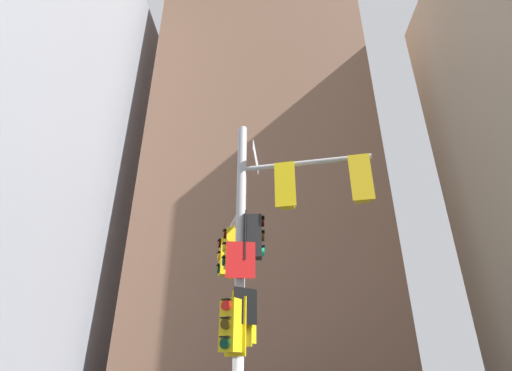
{
  "coord_description": "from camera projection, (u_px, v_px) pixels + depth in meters",
  "views": [
    {
      "loc": [
        0.73,
        -8.2,
        2.32
      ],
      "look_at": [
        0.36,
        -0.12,
        6.27
      ],
      "focal_mm": 26.36,
      "sensor_mm": 36.0,
      "label": 1
    }
  ],
  "objects": [
    {
      "name": "building_mid_block",
      "position": [
        263.0,
        152.0,
        34.67
      ],
      "size": [
        16.36,
        16.36,
        40.7
      ],
      "primitive_type": "cube",
      "color": "brown",
      "rests_on": "ground"
    },
    {
      "name": "signal_pole_assembly",
      "position": [
        256.0,
        257.0,
        8.57
      ],
      "size": [
        3.9,
        2.79,
        8.01
      ],
      "color": "#B2B2B5",
      "rests_on": "ground"
    }
  ]
}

